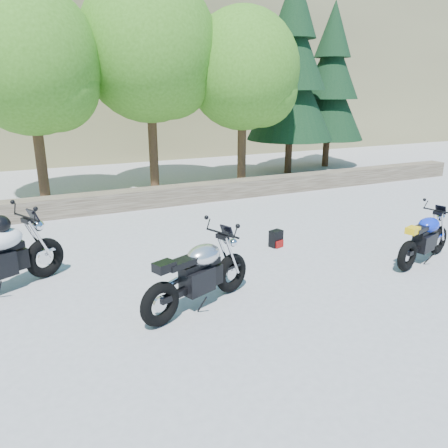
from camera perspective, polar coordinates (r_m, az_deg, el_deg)
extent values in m
plane|color=gray|center=(7.19, 1.90, -8.08)|extent=(90.00, 90.00, 0.00)
cube|color=#463B2E|center=(12.01, -9.91, 3.40)|extent=(22.00, 0.55, 0.50)
cube|color=#6F6644|center=(34.60, -16.06, 24.01)|extent=(80.00, 30.00, 15.00)
cylinder|color=#382314|center=(13.10, -22.96, 9.07)|extent=(0.28, 0.28, 3.02)
sphere|color=#356C18|center=(13.02, -24.18, 18.96)|extent=(3.67, 3.67, 3.67)
sphere|color=#356C18|center=(12.73, -21.44, 16.39)|extent=(2.38, 2.38, 2.38)
cylinder|color=#382314|center=(13.98, -9.30, 11.32)|extent=(0.28, 0.28, 3.36)
sphere|color=#356C18|center=(13.95, -9.83, 21.66)|extent=(4.08, 4.08, 4.08)
sphere|color=#356C18|center=(13.77, -7.21, 18.83)|extent=(2.64, 2.64, 2.64)
cylinder|color=#382314|center=(14.46, 2.34, 10.83)|extent=(0.28, 0.28, 2.91)
sphere|color=#356C18|center=(14.38, 2.45, 19.51)|extent=(3.54, 3.54, 3.54)
sphere|color=#356C18|center=(14.34, 4.85, 16.98)|extent=(2.29, 2.29, 2.29)
cylinder|color=#382314|center=(16.83, 8.47, 10.28)|extent=(0.26, 0.26, 2.16)
cone|color=black|center=(16.71, 8.75, 16.41)|extent=(3.17, 3.17, 3.24)
cone|color=black|center=(16.77, 9.02, 21.83)|extent=(2.45, 2.45, 2.88)
cone|color=black|center=(16.95, 9.27, 26.68)|extent=(1.58, 1.58, 2.30)
cylinder|color=#382314|center=(18.60, 13.23, 10.29)|extent=(0.26, 0.26, 1.92)
cone|color=black|center=(18.48, 13.58, 15.22)|extent=(2.82, 2.82, 2.88)
cone|color=black|center=(18.50, 13.90, 19.57)|extent=(2.18, 2.18, 2.56)
cone|color=black|center=(18.60, 14.21, 23.50)|extent=(1.41, 1.41, 2.05)
torus|color=black|center=(6.88, 0.95, -6.40)|extent=(0.65, 0.39, 0.63)
torus|color=black|center=(6.00, -8.37, -10.32)|extent=(0.65, 0.39, 0.63)
cylinder|color=silver|center=(6.88, 0.95, -6.40)|extent=(0.22, 0.12, 0.22)
cylinder|color=silver|center=(6.00, -8.37, -10.32)|extent=(0.22, 0.12, 0.22)
cube|color=black|center=(6.35, -3.52, -7.34)|extent=(0.55, 0.45, 0.36)
cube|color=black|center=(6.31, -3.10, -5.36)|extent=(0.70, 0.41, 0.10)
ellipsoid|color=silver|center=(6.30, -2.66, -4.03)|extent=(0.67, 0.57, 0.30)
cube|color=black|center=(6.03, -5.63, -5.11)|extent=(0.54, 0.39, 0.09)
cube|color=black|center=(5.84, -7.83, -5.53)|extent=(0.33, 0.29, 0.13)
cylinder|color=black|center=(6.49, -0.20, -1.23)|extent=(0.28, 0.62, 0.03)
sphere|color=silver|center=(6.65, 0.74, -2.29)|extent=(0.18, 0.18, 0.18)
torus|color=black|center=(7.99, -22.36, -4.10)|extent=(0.69, 0.47, 0.69)
cylinder|color=silver|center=(7.99, -22.36, -4.10)|extent=(0.23, 0.15, 0.24)
ellipsoid|color=silver|center=(7.55, -26.96, -1.75)|extent=(0.74, 0.66, 0.33)
cylinder|color=black|center=(7.66, -24.37, 0.80)|extent=(0.36, 0.64, 0.03)
sphere|color=silver|center=(7.79, -23.11, -0.20)|extent=(0.19, 0.19, 0.19)
ellipsoid|color=black|center=(7.49, -27.21, -0.04)|extent=(0.41, 0.42, 0.29)
torus|color=black|center=(9.40, 26.15, -1.89)|extent=(0.57, 0.30, 0.56)
torus|color=black|center=(8.30, 22.79, -3.85)|extent=(0.57, 0.30, 0.56)
cylinder|color=silver|center=(9.40, 26.15, -1.89)|extent=(0.19, 0.09, 0.19)
cylinder|color=silver|center=(8.30, 22.79, -3.85)|extent=(0.19, 0.09, 0.19)
cube|color=black|center=(8.79, 24.61, -2.20)|extent=(0.48, 0.37, 0.31)
cube|color=black|center=(8.79, 24.93, -0.93)|extent=(0.62, 0.31, 0.09)
ellipsoid|color=#0C26C2|center=(8.81, 25.19, -0.10)|extent=(0.58, 0.47, 0.26)
cube|color=black|center=(8.47, 24.15, -0.61)|extent=(0.47, 0.31, 0.08)
cube|color=#E5B40C|center=(8.23, 23.42, -0.76)|extent=(0.28, 0.24, 0.11)
cylinder|color=black|center=(9.07, 26.24, 1.55)|extent=(0.20, 0.56, 0.03)
sphere|color=silver|center=(9.24, 26.45, 0.82)|extent=(0.16, 0.16, 0.16)
cube|color=black|center=(8.91, 6.79, -1.89)|extent=(0.29, 0.24, 0.34)
cube|color=maroon|center=(8.87, 7.28, -2.64)|extent=(0.20, 0.09, 0.14)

